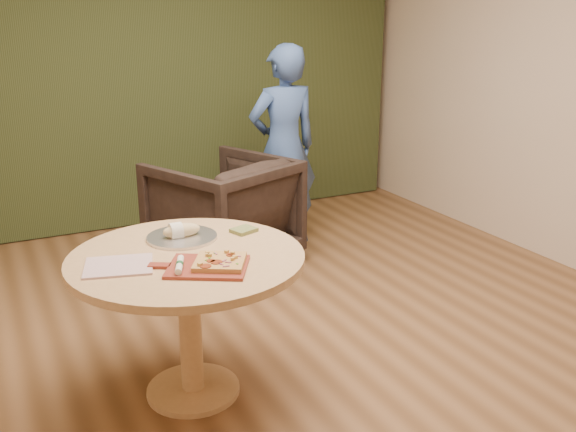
{
  "coord_description": "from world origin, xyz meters",
  "views": [
    {
      "loc": [
        -1.42,
        -2.69,
        1.86
      ],
      "look_at": [
        0.05,
        0.25,
        0.8
      ],
      "focal_mm": 40.0,
      "sensor_mm": 36.0,
      "label": 1
    }
  ],
  "objects_px": {
    "pizza_paddle": "(205,267)",
    "person_standing": "(283,147)",
    "armchair": "(223,207)",
    "cutlery_roll": "(180,265)",
    "serving_tray": "(182,237)",
    "bread_roll": "(180,231)",
    "flatbread_pizza": "(220,262)",
    "pedestal_table": "(188,282)"
  },
  "relations": [
    {
      "from": "serving_tray",
      "to": "pedestal_table",
      "type": "bearing_deg",
      "value": -102.47
    },
    {
      "from": "pedestal_table",
      "to": "cutlery_roll",
      "type": "distance_m",
      "value": 0.26
    },
    {
      "from": "cutlery_roll",
      "to": "armchair",
      "type": "distance_m",
      "value": 1.96
    },
    {
      "from": "serving_tray",
      "to": "bread_roll",
      "type": "height_order",
      "value": "bread_roll"
    },
    {
      "from": "person_standing",
      "to": "pizza_paddle",
      "type": "bearing_deg",
      "value": 55.07
    },
    {
      "from": "pizza_paddle",
      "to": "cutlery_roll",
      "type": "xyz_separation_m",
      "value": [
        -0.11,
        0.02,
        0.02
      ]
    },
    {
      "from": "flatbread_pizza",
      "to": "pizza_paddle",
      "type": "bearing_deg",
      "value": 165.11
    },
    {
      "from": "person_standing",
      "to": "bread_roll",
      "type": "bearing_deg",
      "value": 48.71
    },
    {
      "from": "cutlery_roll",
      "to": "person_standing",
      "type": "xyz_separation_m",
      "value": [
        1.48,
        1.97,
        0.03
      ]
    },
    {
      "from": "bread_roll",
      "to": "serving_tray",
      "type": "bearing_deg",
      "value": -0.0
    },
    {
      "from": "pizza_paddle",
      "to": "bread_roll",
      "type": "bearing_deg",
      "value": 117.47
    },
    {
      "from": "pizza_paddle",
      "to": "bread_roll",
      "type": "distance_m",
      "value": 0.43
    },
    {
      "from": "bread_roll",
      "to": "armchair",
      "type": "xyz_separation_m",
      "value": [
        0.73,
        1.33,
        -0.34
      ]
    },
    {
      "from": "cutlery_roll",
      "to": "flatbread_pizza",
      "type": "bearing_deg",
      "value": 8.85
    },
    {
      "from": "pizza_paddle",
      "to": "armchair",
      "type": "xyz_separation_m",
      "value": [
        0.74,
        1.75,
        -0.3
      ]
    },
    {
      "from": "armchair",
      "to": "flatbread_pizza",
      "type": "bearing_deg",
      "value": 46.17
    },
    {
      "from": "serving_tray",
      "to": "cutlery_roll",
      "type": "bearing_deg",
      "value": -108.81
    },
    {
      "from": "pizza_paddle",
      "to": "person_standing",
      "type": "height_order",
      "value": "person_standing"
    },
    {
      "from": "pizza_paddle",
      "to": "bread_roll",
      "type": "xyz_separation_m",
      "value": [
        0.02,
        0.43,
        0.04
      ]
    },
    {
      "from": "serving_tray",
      "to": "bread_roll",
      "type": "xyz_separation_m",
      "value": [
        -0.01,
        0.0,
        0.04
      ]
    },
    {
      "from": "flatbread_pizza",
      "to": "person_standing",
      "type": "distance_m",
      "value": 2.39
    },
    {
      "from": "flatbread_pizza",
      "to": "pedestal_table",
      "type": "bearing_deg",
      "value": 111.94
    },
    {
      "from": "serving_tray",
      "to": "bread_roll",
      "type": "relative_size",
      "value": 1.84
    },
    {
      "from": "serving_tray",
      "to": "armchair",
      "type": "xyz_separation_m",
      "value": [
        0.72,
        1.33,
        -0.3
      ]
    },
    {
      "from": "cutlery_roll",
      "to": "pizza_paddle",
      "type": "bearing_deg",
      "value": 10.31
    },
    {
      "from": "pedestal_table",
      "to": "bread_roll",
      "type": "relative_size",
      "value": 5.82
    },
    {
      "from": "pizza_paddle",
      "to": "armchair",
      "type": "distance_m",
      "value": 1.93
    },
    {
      "from": "pizza_paddle",
      "to": "cutlery_roll",
      "type": "height_order",
      "value": "cutlery_roll"
    },
    {
      "from": "pizza_paddle",
      "to": "cutlery_roll",
      "type": "distance_m",
      "value": 0.12
    },
    {
      "from": "armchair",
      "to": "person_standing",
      "type": "relative_size",
      "value": 0.56
    },
    {
      "from": "flatbread_pizza",
      "to": "serving_tray",
      "type": "relative_size",
      "value": 0.84
    },
    {
      "from": "pizza_paddle",
      "to": "armchair",
      "type": "height_order",
      "value": "armchair"
    },
    {
      "from": "pizza_paddle",
      "to": "flatbread_pizza",
      "type": "relative_size",
      "value": 1.56
    },
    {
      "from": "pizza_paddle",
      "to": "flatbread_pizza",
      "type": "bearing_deg",
      "value": 14.84
    },
    {
      "from": "armchair",
      "to": "person_standing",
      "type": "height_order",
      "value": "person_standing"
    },
    {
      "from": "pedestal_table",
      "to": "person_standing",
      "type": "distance_m",
      "value": 2.27
    },
    {
      "from": "pizza_paddle",
      "to": "pedestal_table",
      "type": "bearing_deg",
      "value": 126.78
    },
    {
      "from": "serving_tray",
      "to": "pizza_paddle",
      "type": "bearing_deg",
      "value": -93.44
    },
    {
      "from": "cutlery_roll",
      "to": "person_standing",
      "type": "height_order",
      "value": "person_standing"
    },
    {
      "from": "cutlery_roll",
      "to": "pedestal_table",
      "type": "bearing_deg",
      "value": 84.86
    },
    {
      "from": "flatbread_pizza",
      "to": "armchair",
      "type": "distance_m",
      "value": 1.92
    },
    {
      "from": "pedestal_table",
      "to": "bread_roll",
      "type": "bearing_deg",
      "value": 79.67
    }
  ]
}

